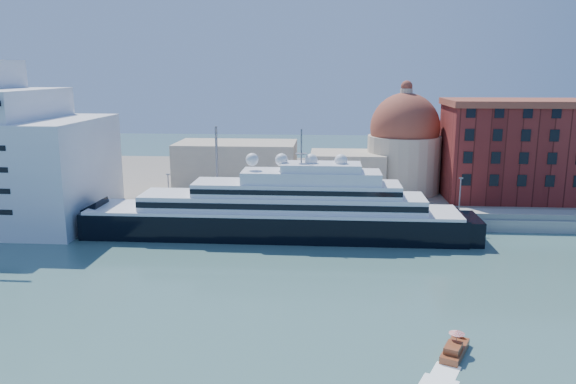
{
  "coord_description": "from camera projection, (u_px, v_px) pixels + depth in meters",
  "views": [
    {
      "loc": [
        3.4,
        -81.83,
        31.8
      ],
      "look_at": [
        -3.92,
        18.0,
        10.04
      ],
      "focal_mm": 35.0,
      "sensor_mm": 36.0,
      "label": 1
    }
  ],
  "objects": [
    {
      "name": "ground",
      "position": [
        305.0,
        280.0,
        86.74
      ],
      "size": [
        400.0,
        400.0,
        0.0
      ],
      "primitive_type": "plane",
      "color": "#375F5E",
      "rests_on": "ground"
    },
    {
      "name": "land",
      "position": [
        316.0,
        181.0,
        159.62
      ],
      "size": [
        260.0,
        72.0,
        2.0
      ],
      "primitive_type": "cube",
      "color": "slate",
      "rests_on": "ground"
    },
    {
      "name": "quay_fence",
      "position": [
        311.0,
        213.0,
        114.83
      ],
      "size": [
        180.0,
        0.1,
        1.2
      ],
      "primitive_type": "cube",
      "color": "slate",
      "rests_on": "quay"
    },
    {
      "name": "superyacht",
      "position": [
        261.0,
        215.0,
        108.94
      ],
      "size": [
        82.49,
        11.44,
        24.65
      ],
      "color": "black",
      "rests_on": "ground"
    },
    {
      "name": "quay",
      "position": [
        312.0,
        217.0,
        119.61
      ],
      "size": [
        180.0,
        10.0,
        2.5
      ],
      "primitive_type": "cube",
      "color": "gray",
      "rests_on": "ground"
    },
    {
      "name": "water_taxi",
      "position": [
        455.0,
        349.0,
        63.87
      ],
      "size": [
        4.44,
        6.44,
        2.92
      ],
      "rotation": [
        0.0,
        0.0,
        -0.43
      ],
      "color": "maroon",
      "rests_on": "ground"
    },
    {
      "name": "lamp_posts",
      "position": [
        251.0,
        178.0,
        117.0
      ],
      "size": [
        120.8,
        2.4,
        18.0
      ],
      "color": "slate",
      "rests_on": "quay"
    },
    {
      "name": "warehouse",
      "position": [
        537.0,
        149.0,
        130.78
      ],
      "size": [
        43.0,
        19.0,
        23.25
      ],
      "color": "maroon",
      "rests_on": "land"
    },
    {
      "name": "service_barge",
      "position": [
        42.0,
        231.0,
        110.45
      ],
      "size": [
        13.44,
        7.62,
        2.87
      ],
      "rotation": [
        0.0,
        0.0,
        0.28
      ],
      "color": "white",
      "rests_on": "ground"
    },
    {
      "name": "church",
      "position": [
        341.0,
        156.0,
        140.22
      ],
      "size": [
        66.0,
        18.0,
        25.5
      ],
      "color": "beige",
      "rests_on": "land"
    }
  ]
}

